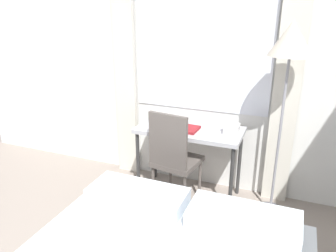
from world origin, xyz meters
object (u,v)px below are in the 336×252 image
object	(u,v)px
desk_chair	(173,155)
telephone	(231,129)
desk	(190,135)
mug	(153,117)
standing_lamp	(290,51)
book	(186,128)

from	to	relation	value
desk_chair	telephone	world-z (taller)	desk_chair
desk	desk_chair	bearing A→B (deg)	-104.78
telephone	mug	size ratio (longest dim) A/B	1.58
standing_lamp	book	distance (m)	1.15
telephone	standing_lamp	bearing A→B (deg)	-3.51
standing_lamp	book	world-z (taller)	standing_lamp
book	mug	world-z (taller)	mug
desk	mug	xyz separation A→B (m)	(-0.42, 0.05, 0.12)
desk_chair	standing_lamp	size ratio (longest dim) A/B	0.56
desk	mug	size ratio (longest dim) A/B	10.79
book	desk	bearing A→B (deg)	66.18
desk	book	bearing A→B (deg)	-113.82
desk_chair	standing_lamp	distance (m)	1.35
desk	standing_lamp	size ratio (longest dim) A/B	0.58
desk_chair	mug	bearing A→B (deg)	146.31
desk	mug	distance (m)	0.44
desk_chair	mug	size ratio (longest dim) A/B	10.35
telephone	book	distance (m)	0.43
desk	desk_chair	world-z (taller)	desk_chair
desk	standing_lamp	distance (m)	1.20
desk_chair	standing_lamp	world-z (taller)	standing_lamp
desk_chair	book	size ratio (longest dim) A/B	3.96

